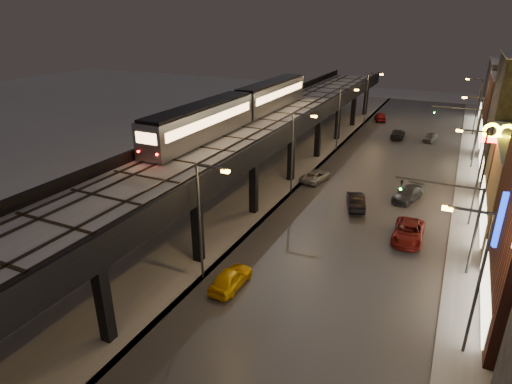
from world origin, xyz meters
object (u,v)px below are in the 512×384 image
at_px(car_mid_silver, 316,176).
at_px(car_onc_dark, 408,233).
at_px(subway_train, 242,106).
at_px(car_near_white, 356,201).
at_px(car_onc_white, 408,194).
at_px(car_onc_red, 430,138).
at_px(car_far_white, 380,117).
at_px(car_mid_dark, 398,134).
at_px(car_taxi, 231,279).

distance_m(car_mid_silver, car_onc_dark, 15.54).
bearing_deg(car_mid_silver, subway_train, 17.66).
bearing_deg(car_near_white, car_onc_white, -153.78).
bearing_deg(car_onc_red, car_far_white, 142.61).
xyz_separation_m(car_mid_dark, car_far_white, (-4.77, 11.09, 0.09)).
distance_m(car_far_white, car_onc_white, 37.38).
distance_m(car_near_white, car_onc_red, 29.97).
bearing_deg(car_mid_dark, car_taxi, 82.55).
relative_size(car_near_white, car_far_white, 1.01).
relative_size(subway_train, car_onc_white, 7.33).
bearing_deg(car_onc_red, car_onc_white, -78.94).
height_order(car_onc_dark, car_onc_red, car_onc_dark).
bearing_deg(car_taxi, subway_train, -64.11).
distance_m(car_far_white, car_onc_dark, 46.40).
bearing_deg(car_onc_dark, subway_train, 155.04).
relative_size(car_onc_dark, car_onc_white, 1.13).
height_order(subway_train, car_taxi, subway_train).
bearing_deg(car_near_white, car_far_white, -100.41).
distance_m(car_mid_dark, car_onc_red, 4.80).
bearing_deg(subway_train, car_mid_silver, 7.43).
bearing_deg(car_taxi, car_onc_red, -100.56).
relative_size(subway_train, car_mid_silver, 7.40).
bearing_deg(car_taxi, car_mid_silver, -86.32).
distance_m(car_far_white, car_onc_red, 14.42).
xyz_separation_m(car_near_white, car_onc_red, (4.50, 29.63, -0.13)).
height_order(car_mid_silver, car_onc_red, car_mid_silver).
xyz_separation_m(car_taxi, car_onc_white, (9.29, 21.73, -0.03)).
relative_size(car_onc_dark, car_onc_red, 1.48).
relative_size(car_mid_dark, car_onc_white, 0.99).
bearing_deg(car_mid_silver, car_near_white, 147.92).
xyz_separation_m(car_taxi, car_near_white, (4.81, 17.44, 0.03)).
bearing_deg(car_near_white, subway_train, -33.51).
bearing_deg(car_far_white, car_onc_white, 89.42).
distance_m(subway_train, car_mid_dark, 30.06).
height_order(car_taxi, car_onc_dark, car_onc_dark).
bearing_deg(car_mid_dark, car_mid_silver, 74.53).
height_order(car_near_white, car_onc_dark, car_near_white).
bearing_deg(car_onc_white, car_taxi, -98.24).
bearing_deg(car_taxi, car_onc_dark, -128.88).
distance_m(car_near_white, car_mid_dark, 29.34).
distance_m(subway_train, car_mid_silver, 11.92).
distance_m(subway_train, car_onc_dark, 23.88).
height_order(subway_train, car_onc_white, subway_train).
relative_size(car_taxi, car_onc_dark, 0.79).
relative_size(car_mid_dark, car_onc_dark, 0.88).
relative_size(car_mid_silver, car_onc_dark, 0.88).
bearing_deg(subway_train, car_far_white, 74.50).
bearing_deg(car_mid_silver, car_taxi, 103.29).
relative_size(car_taxi, car_onc_red, 1.17).
bearing_deg(car_taxi, car_far_white, -89.13).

